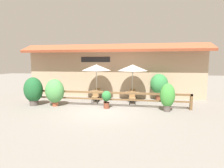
# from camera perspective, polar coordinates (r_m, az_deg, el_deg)

# --- Properties ---
(ground_plane) EXTENTS (60.00, 60.00, 0.00)m
(ground_plane) POSITION_cam_1_polar(r_m,az_deg,el_deg) (10.18, -3.43, -8.79)
(ground_plane) COLOR gray
(building_facade) EXTENTS (14.28, 1.49, 4.23)m
(building_facade) POSITION_cam_1_polar(r_m,az_deg,el_deg) (13.84, 0.24, 4.54)
(building_facade) COLOR tan
(building_facade) RESTS_ON ground
(patio_railing) EXTENTS (10.40, 0.14, 0.95)m
(patio_railing) POSITION_cam_1_polar(r_m,az_deg,el_deg) (11.02, -2.25, -3.84)
(patio_railing) COLOR brown
(patio_railing) RESTS_ON ground
(patio_umbrella_near) EXTENTS (2.07, 2.07, 2.66)m
(patio_umbrella_near) POSITION_cam_1_polar(r_m,az_deg,el_deg) (12.61, -5.15, 5.36)
(patio_umbrella_near) COLOR #B7B2A8
(patio_umbrella_near) RESTS_ON ground
(dining_table_near) EXTENTS (0.96, 0.96, 0.72)m
(dining_table_near) POSITION_cam_1_polar(r_m,az_deg,el_deg) (12.80, -5.06, -2.85)
(dining_table_near) COLOR olive
(dining_table_near) RESTS_ON ground
(chair_near_streetside) EXTENTS (0.44, 0.44, 0.85)m
(chair_near_streetside) POSITION_cam_1_polar(r_m,az_deg,el_deg) (12.15, -5.49, -3.87)
(chair_near_streetside) COLOR olive
(chair_near_streetside) RESTS_ON ground
(chair_near_wallside) EXTENTS (0.45, 0.45, 0.85)m
(chair_near_wallside) POSITION_cam_1_polar(r_m,az_deg,el_deg) (13.47, -4.52, -2.77)
(chair_near_wallside) COLOR olive
(chair_near_wallside) RESTS_ON ground
(patio_umbrella_middle) EXTENTS (2.07, 2.07, 2.66)m
(patio_umbrella_middle) POSITION_cam_1_polar(r_m,az_deg,el_deg) (12.23, 6.74, 5.28)
(patio_umbrella_middle) COLOR #B7B2A8
(patio_umbrella_middle) RESTS_ON ground
(dining_table_middle) EXTENTS (0.96, 0.96, 0.72)m
(dining_table_middle) POSITION_cam_1_polar(r_m,az_deg,el_deg) (12.42, 6.62, -3.18)
(dining_table_middle) COLOR olive
(dining_table_middle) RESTS_ON ground
(chair_middle_streetside) EXTENTS (0.46, 0.46, 0.85)m
(chair_middle_streetside) POSITION_cam_1_polar(r_m,az_deg,el_deg) (11.75, 6.63, -4.27)
(chair_middle_streetside) COLOR olive
(chair_middle_streetside) RESTS_ON ground
(chair_middle_wallside) EXTENTS (0.47, 0.47, 0.85)m
(chair_middle_wallside) POSITION_cam_1_polar(r_m,az_deg,el_deg) (13.13, 6.84, -3.07)
(chair_middle_wallside) COLOR olive
(chair_middle_wallside) RESTS_ON ground
(potted_plant_broad_leaf) EXTENTS (1.19, 1.07, 1.74)m
(potted_plant_broad_leaf) POSITION_cam_1_polar(r_m,az_deg,el_deg) (11.69, -18.18, -2.26)
(potted_plant_broad_leaf) COLOR #9E4C33
(potted_plant_broad_leaf) RESTS_ON ground
(potted_plant_entrance_palm) EXTENTS (0.82, 0.74, 1.62)m
(potted_plant_entrance_palm) POSITION_cam_1_polar(r_m,az_deg,el_deg) (10.37, 17.66, -3.81)
(potted_plant_entrance_palm) COLOR #564C47
(potted_plant_entrance_palm) RESTS_ON ground
(potted_plant_corner_fern) EXTENTS (0.57, 0.52, 1.08)m
(potted_plant_corner_fern) POSITION_cam_1_polar(r_m,az_deg,el_deg) (10.59, -1.81, -4.56)
(potted_plant_corner_fern) COLOR brown
(potted_plant_corner_fern) RESTS_ON ground
(potted_plant_tall_tropical) EXTENTS (1.20, 1.08, 1.83)m
(potted_plant_tall_tropical) POSITION_cam_1_polar(r_m,az_deg,el_deg) (12.37, -24.27, -1.89)
(potted_plant_tall_tropical) COLOR #564C47
(potted_plant_tall_tropical) RESTS_ON ground
(potted_plant_small_flowering) EXTENTS (1.28, 1.15, 1.95)m
(potted_plant_small_flowering) POSITION_cam_1_polar(r_m,az_deg,el_deg) (13.26, 15.11, -0.05)
(potted_plant_small_flowering) COLOR brown
(potted_plant_small_flowering) RESTS_ON ground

